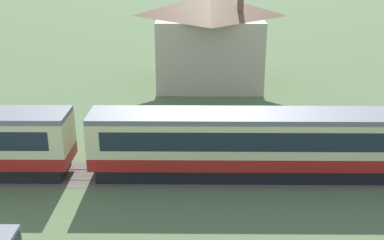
{
  "coord_description": "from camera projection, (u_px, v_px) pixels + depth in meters",
  "views": [
    {
      "loc": [
        -22.02,
        -25.4,
        13.65
      ],
      "look_at": [
        -22.31,
        5.49,
        2.11
      ],
      "focal_mm": 45.0,
      "sensor_mm": 36.0,
      "label": 1
    }
  ],
  "objects": [
    {
      "name": "passenger_train",
      "position": [
        269.0,
        142.0,
        29.03
      ],
      "size": [
        110.73,
        3.02,
        4.08
      ],
      "color": "#AD1E19",
      "rests_on": "ground_plane"
    },
    {
      "name": "station_house_brown_roof",
      "position": [
        209.0,
        38.0,
        47.66
      ],
      "size": [
        10.82,
        10.16,
        8.93
      ],
      "color": "#BCB293",
      "rests_on": "ground_plane"
    },
    {
      "name": "railway_track",
      "position": [
        283.0,
        175.0,
        29.81
      ],
      "size": [
        163.7,
        3.6,
        0.04
      ],
      "color": "#665B51",
      "rests_on": "ground_plane"
    }
  ]
}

